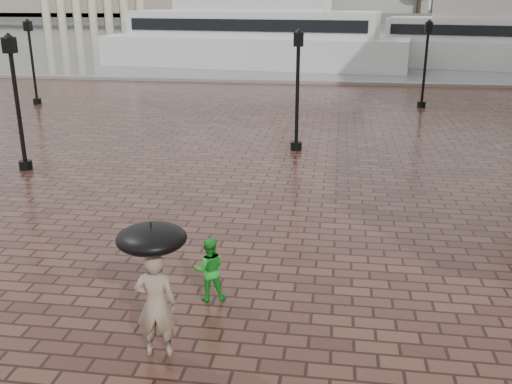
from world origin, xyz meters
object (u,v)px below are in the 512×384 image
street_lamps (202,75)px  ferry_far (501,40)px  child_pedestrian (209,269)px  ferry_near (253,36)px  adult_pedestrian (156,305)px

street_lamps → ferry_far: size_ratio=0.91×
child_pedestrian → ferry_near: 39.85m
street_lamps → adult_pedestrian: (3.26, -17.22, -1.41)m
street_lamps → ferry_near: ferry_near is taller
adult_pedestrian → child_pedestrian: (0.45, 1.89, -0.28)m
street_lamps → adult_pedestrian: street_lamps is taller
child_pedestrian → ferry_far: size_ratio=0.05×
adult_pedestrian → ferry_far: size_ratio=0.08×
street_lamps → child_pedestrian: (3.72, -15.33, -1.68)m
adult_pedestrian → child_pedestrian: bearing=-110.8°
ferry_near → ferry_far: bearing=12.0°
adult_pedestrian → ferry_near: (-4.54, 41.38, 1.62)m
street_lamps → ferry_far: (19.14, 25.70, -0.08)m
child_pedestrian → adult_pedestrian: bearing=61.9°
adult_pedestrian → ferry_near: 41.66m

